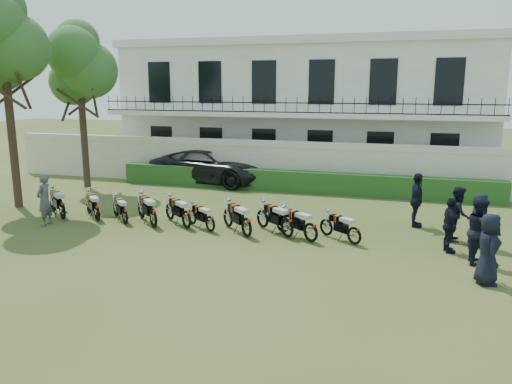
{
  "coord_description": "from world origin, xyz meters",
  "views": [
    {
      "loc": [
        5.7,
        -15.42,
        4.89
      ],
      "look_at": [
        0.59,
        1.61,
        1.11
      ],
      "focal_mm": 35.0,
      "sensor_mm": 36.0,
      "label": 1
    }
  ],
  "objects_px": {
    "motorcycle_3": "(153,214)",
    "motorcycle_7": "(287,223)",
    "tree_west_near": "(80,64)",
    "motorcycle_1": "(97,209)",
    "officer_3": "(479,220)",
    "motorcycle_4": "(186,215)",
    "motorcycle_9": "(354,231)",
    "motorcycle_0": "(62,206)",
    "inspector": "(44,200)",
    "motorcycle_2": "(125,213)",
    "motorcycle_8": "(311,228)",
    "suv": "(211,166)",
    "officer_1": "(480,231)",
    "motorcycle_5": "(210,220)",
    "officer_4": "(458,214)",
    "tree_west_mid": "(3,39)",
    "officer_5": "(417,200)",
    "officer_0": "(488,249)",
    "motorcycle_6": "(247,223)",
    "officer_2": "(450,225)"
  },
  "relations": [
    {
      "from": "tree_west_mid",
      "to": "motorcycle_3",
      "type": "xyz_separation_m",
      "value": [
        6.85,
        -1.28,
        -6.14
      ]
    },
    {
      "from": "motorcycle_3",
      "to": "motorcycle_9",
      "type": "bearing_deg",
      "value": -44.84
    },
    {
      "from": "tree_west_mid",
      "to": "officer_4",
      "type": "xyz_separation_m",
      "value": [
        16.92,
        0.26,
        -5.78
      ]
    },
    {
      "from": "motorcycle_4",
      "to": "officer_4",
      "type": "bearing_deg",
      "value": -42.36
    },
    {
      "from": "suv",
      "to": "officer_1",
      "type": "xyz_separation_m",
      "value": [
        11.65,
        -8.98,
        0.07
      ]
    },
    {
      "from": "motorcycle_0",
      "to": "officer_4",
      "type": "xyz_separation_m",
      "value": [
        13.84,
        1.52,
        0.36
      ]
    },
    {
      "from": "officer_3",
      "to": "motorcycle_3",
      "type": "bearing_deg",
      "value": 95.02
    },
    {
      "from": "tree_west_near",
      "to": "motorcycle_1",
      "type": "distance_m",
      "value": 8.4
    },
    {
      "from": "motorcycle_7",
      "to": "inspector",
      "type": "bearing_deg",
      "value": 135.32
    },
    {
      "from": "motorcycle_4",
      "to": "suv",
      "type": "relative_size",
      "value": 0.26
    },
    {
      "from": "tree_west_mid",
      "to": "officer_5",
      "type": "distance_m",
      "value": 16.74
    },
    {
      "from": "motorcycle_8",
      "to": "motorcycle_7",
      "type": "bearing_deg",
      "value": 107.16
    },
    {
      "from": "inspector",
      "to": "officer_0",
      "type": "relative_size",
      "value": 1.02
    },
    {
      "from": "motorcycle_2",
      "to": "motorcycle_9",
      "type": "distance_m",
      "value": 8.15
    },
    {
      "from": "tree_west_mid",
      "to": "officer_1",
      "type": "height_order",
      "value": "tree_west_mid"
    },
    {
      "from": "motorcycle_4",
      "to": "motorcycle_9",
      "type": "height_order",
      "value": "motorcycle_4"
    },
    {
      "from": "tree_west_mid",
      "to": "officer_2",
      "type": "relative_size",
      "value": 5.24
    },
    {
      "from": "motorcycle_4",
      "to": "officer_1",
      "type": "bearing_deg",
      "value": -55.26
    },
    {
      "from": "tree_west_mid",
      "to": "motorcycle_5",
      "type": "xyz_separation_m",
      "value": [
        8.94,
        -1.16,
        -6.23
      ]
    },
    {
      "from": "motorcycle_2",
      "to": "motorcycle_8",
      "type": "height_order",
      "value": "motorcycle_8"
    },
    {
      "from": "inspector",
      "to": "tree_west_mid",
      "type": "bearing_deg",
      "value": -129.21
    },
    {
      "from": "motorcycle_1",
      "to": "motorcycle_0",
      "type": "bearing_deg",
      "value": 140.16
    },
    {
      "from": "officer_3",
      "to": "officer_4",
      "type": "xyz_separation_m",
      "value": [
        -0.55,
        0.44,
        0.05
      ]
    },
    {
      "from": "motorcycle_0",
      "to": "officer_2",
      "type": "height_order",
      "value": "officer_2"
    },
    {
      "from": "motorcycle_5",
      "to": "inspector",
      "type": "bearing_deg",
      "value": 132.89
    },
    {
      "from": "motorcycle_0",
      "to": "inspector",
      "type": "relative_size",
      "value": 0.92
    },
    {
      "from": "motorcycle_5",
      "to": "officer_4",
      "type": "bearing_deg",
      "value": -45.31
    },
    {
      "from": "tree_west_mid",
      "to": "officer_3",
      "type": "bearing_deg",
      "value": -0.61
    },
    {
      "from": "motorcycle_4",
      "to": "motorcycle_6",
      "type": "relative_size",
      "value": 1.05
    },
    {
      "from": "tree_west_near",
      "to": "motorcycle_5",
      "type": "height_order",
      "value": "tree_west_near"
    },
    {
      "from": "motorcycle_8",
      "to": "officer_0",
      "type": "distance_m",
      "value": 5.29
    },
    {
      "from": "tree_west_mid",
      "to": "inspector",
      "type": "bearing_deg",
      "value": -34.34
    },
    {
      "from": "motorcycle_3",
      "to": "motorcycle_9",
      "type": "xyz_separation_m",
      "value": [
        6.95,
        0.09,
        -0.08
      ]
    },
    {
      "from": "tree_west_near",
      "to": "suv",
      "type": "height_order",
      "value": "tree_west_near"
    },
    {
      "from": "motorcycle_1",
      "to": "motorcycle_9",
      "type": "height_order",
      "value": "motorcycle_1"
    },
    {
      "from": "inspector",
      "to": "officer_4",
      "type": "distance_m",
      "value": 14.14
    },
    {
      "from": "motorcycle_8",
      "to": "motorcycle_6",
      "type": "bearing_deg",
      "value": 127.61
    },
    {
      "from": "motorcycle_9",
      "to": "officer_2",
      "type": "xyz_separation_m",
      "value": [
        2.78,
        0.13,
        0.39
      ]
    },
    {
      "from": "suv",
      "to": "tree_west_near",
      "type": "bearing_deg",
      "value": 128.47
    },
    {
      "from": "motorcycle_3",
      "to": "motorcycle_7",
      "type": "relative_size",
      "value": 0.96
    },
    {
      "from": "motorcycle_2",
      "to": "officer_0",
      "type": "bearing_deg",
      "value": -57.52
    },
    {
      "from": "motorcycle_5",
      "to": "motorcycle_8",
      "type": "height_order",
      "value": "motorcycle_8"
    },
    {
      "from": "motorcycle_0",
      "to": "officer_5",
      "type": "xyz_separation_m",
      "value": [
        12.58,
        2.85,
        0.44
      ]
    },
    {
      "from": "motorcycle_2",
      "to": "suv",
      "type": "distance_m",
      "value": 8.35
    },
    {
      "from": "tree_west_mid",
      "to": "officer_4",
      "type": "relative_size",
      "value": 4.94
    },
    {
      "from": "motorcycle_8",
      "to": "officer_0",
      "type": "xyz_separation_m",
      "value": [
        4.86,
        -2.05,
        0.42
      ]
    },
    {
      "from": "motorcycle_0",
      "to": "suv",
      "type": "relative_size",
      "value": 0.27
    },
    {
      "from": "tree_west_mid",
      "to": "motorcycle_4",
      "type": "relative_size",
      "value": 5.47
    },
    {
      "from": "motorcycle_5",
      "to": "officer_4",
      "type": "xyz_separation_m",
      "value": [
        7.98,
        1.42,
        0.46
      ]
    },
    {
      "from": "motorcycle_9",
      "to": "motorcycle_5",
      "type": "bearing_deg",
      "value": 125.62
    }
  ]
}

